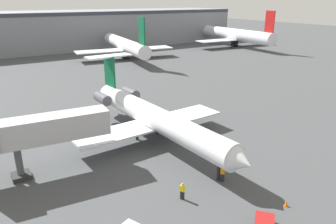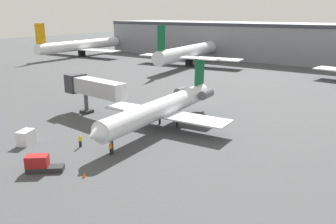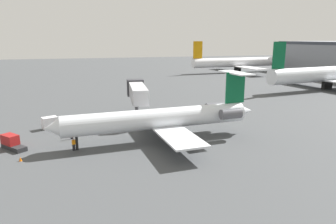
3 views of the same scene
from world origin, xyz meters
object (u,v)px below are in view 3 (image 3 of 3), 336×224
at_px(regional_jet, 164,118).
at_px(traffic_cone_near, 20,159).
at_px(ground_crew_marshaller, 71,133).
at_px(parked_airliner_west_mid, 328,74).
at_px(cargo_container_uld, 50,123).
at_px(jet_bridge, 137,92).
at_px(baggage_tug_lead, 12,143).
at_px(ground_crew_loader, 74,144).
at_px(parked_airliner_west_end, 237,62).

height_order(regional_jet, traffic_cone_near, regional_jet).
height_order(ground_crew_marshaller, parked_airliner_west_mid, parked_airliner_west_mid).
relative_size(ground_crew_marshaller, traffic_cone_near, 3.07).
bearing_deg(cargo_container_uld, ground_crew_marshaller, 27.99).
distance_m(cargo_container_uld, traffic_cone_near, 14.06).
bearing_deg(jet_bridge, regional_jet, 4.99).
height_order(baggage_tug_lead, parked_airliner_west_mid, parked_airliner_west_mid).
bearing_deg(ground_crew_loader, ground_crew_marshaller, -175.79).
height_order(regional_jet, jet_bridge, regional_jet).
bearing_deg(parked_airliner_west_mid, regional_jet, -60.97).
xyz_separation_m(ground_crew_marshaller, parked_airliner_west_mid, (-27.71, 70.37, 3.57)).
xyz_separation_m(regional_jet, parked_airliner_west_end, (-81.14, 54.82, 0.92)).
xyz_separation_m(jet_bridge, ground_crew_loader, (15.37, -11.30, -3.97)).
relative_size(ground_crew_loader, parked_airliner_west_end, 0.04).
height_order(regional_jet, parked_airliner_west_end, parked_airliner_west_end).
xyz_separation_m(regional_jet, jet_bridge, (-14.37, -1.25, 1.49)).
bearing_deg(cargo_container_uld, traffic_cone_near, -9.32).
distance_m(cargo_container_uld, parked_airliner_west_end, 100.19).
relative_size(jet_bridge, ground_crew_loader, 7.96).
relative_size(traffic_cone_near, parked_airliner_west_mid, 0.01).
height_order(regional_jet, cargo_container_uld, regional_jet).
distance_m(regional_jet, jet_bridge, 14.50).
height_order(cargo_container_uld, parked_airliner_west_mid, parked_airliner_west_mid).
bearing_deg(ground_crew_loader, regional_jet, 94.55).
bearing_deg(baggage_tug_lead, parked_airliner_west_mid, 111.02).
bearing_deg(traffic_cone_near, ground_crew_marshaller, 141.22).
height_order(ground_crew_marshaller, parked_airliner_west_end, parked_airliner_west_end).
bearing_deg(ground_crew_marshaller, baggage_tug_lead, -73.51).
height_order(jet_bridge, ground_crew_marshaller, jet_bridge).
distance_m(cargo_container_uld, parked_airliner_west_mid, 76.93).
height_order(ground_crew_marshaller, traffic_cone_near, ground_crew_marshaller).
xyz_separation_m(ground_crew_loader, parked_airliner_west_end, (-82.14, 67.37, 3.41)).
relative_size(baggage_tug_lead, traffic_cone_near, 7.21).
height_order(baggage_tug_lead, cargo_container_uld, cargo_container_uld).
xyz_separation_m(traffic_cone_near, parked_airliner_west_end, (-84.19, 73.56, 3.99)).
bearing_deg(traffic_cone_near, cargo_container_uld, 170.68).
xyz_separation_m(regional_jet, ground_crew_loader, (1.00, -12.55, -2.49)).
bearing_deg(parked_airliner_west_mid, traffic_cone_near, -65.37).
xyz_separation_m(regional_jet, cargo_container_uld, (-10.82, -16.46, -2.38)).
relative_size(jet_bridge, parked_airliner_west_end, 0.32).
relative_size(ground_crew_marshaller, parked_airliner_west_end, 0.04).
distance_m(traffic_cone_near, parked_airliner_west_end, 111.87).
relative_size(regional_jet, jet_bridge, 2.30).
height_order(ground_crew_marshaller, ground_crew_loader, same).
bearing_deg(cargo_container_uld, parked_airliner_west_mid, 105.91).
distance_m(jet_bridge, parked_airliner_west_end, 87.20).
bearing_deg(ground_crew_loader, baggage_tug_lead, -110.16).
xyz_separation_m(cargo_container_uld, parked_airliner_west_end, (-70.32, 71.28, 3.30)).
height_order(ground_crew_loader, parked_airliner_west_mid, parked_airliner_west_mid).
xyz_separation_m(cargo_container_uld, traffic_cone_near, (13.86, -2.28, -0.69)).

